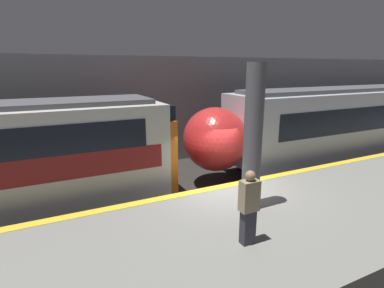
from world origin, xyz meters
name	(u,v)px	position (x,y,z in m)	size (l,w,h in m)	color
ground_plane	(222,214)	(0.00, 0.00, 0.00)	(120.00, 120.00, 0.00)	#282623
platform	(272,236)	(0.00, -2.37, 0.51)	(40.00, 4.73, 1.02)	slate
station_rear_barrier	(156,111)	(0.00, 6.05, 2.54)	(50.00, 0.15, 5.07)	#939399
support_pillar_near	(253,139)	(-0.18, -1.63, 2.85)	(0.47, 0.47, 3.68)	#56565B
train_modern	(380,120)	(11.05, 2.18, 1.87)	(21.85, 2.83, 3.65)	black
person_waiting	(249,206)	(-1.24, -2.98, 1.85)	(0.38, 0.24, 1.60)	#2D2D38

